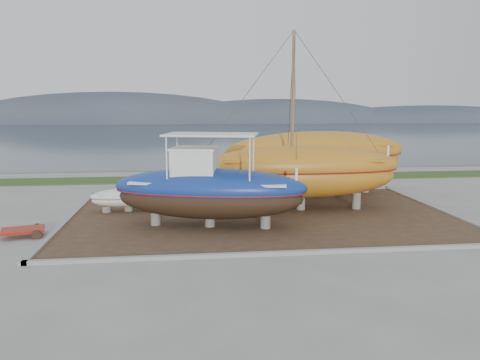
{
  "coord_description": "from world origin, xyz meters",
  "views": [
    {
      "loc": [
        -3.62,
        -18.0,
        5.38
      ],
      "look_at": [
        -1.04,
        4.0,
        1.78
      ],
      "focal_mm": 35.0,
      "sensor_mm": 36.0,
      "label": 1
    }
  ],
  "objects": [
    {
      "name": "dirt_patch",
      "position": [
        0.0,
        4.0,
        0.03
      ],
      "size": [
        18.0,
        12.0,
        0.06
      ],
      "primitive_type": "cube",
      "color": "#422D1E",
      "rests_on": "ground"
    },
    {
      "name": "ground",
      "position": [
        0.0,
        0.0,
        0.0
      ],
      "size": [
        140.0,
        140.0,
        0.0
      ],
      "primitive_type": "plane",
      "color": "gray",
      "rests_on": "ground"
    },
    {
      "name": "white_dinghy",
      "position": [
        -6.52,
        5.55,
        0.62
      ],
      "size": [
        3.87,
        1.93,
        1.11
      ],
      "primitive_type": null,
      "rotation": [
        0.0,
        0.0,
        0.15
      ],
      "color": "white",
      "rests_on": "dirt_patch"
    },
    {
      "name": "orange_sailboat",
      "position": [
        2.18,
        4.82,
        4.48
      ],
      "size": [
        10.12,
        3.45,
        8.85
      ],
      "primitive_type": null,
      "rotation": [
        0.0,
        0.0,
        -0.05
      ],
      "color": "#B3701B",
      "rests_on": "dirt_patch"
    },
    {
      "name": "blue_caique",
      "position": [
        -2.61,
        2.02,
        2.1
      ],
      "size": [
        8.86,
        4.49,
        4.08
      ],
      "primitive_type": null,
      "rotation": [
        0.0,
        0.0,
        -0.23
      ],
      "color": "navy",
      "rests_on": "dirt_patch"
    },
    {
      "name": "grass_strip",
      "position": [
        0.0,
        15.5,
        0.04
      ],
      "size": [
        44.0,
        3.0,
        0.08
      ],
      "primitive_type": "cube",
      "color": "#284219",
      "rests_on": "ground"
    },
    {
      "name": "sea",
      "position": [
        0.0,
        70.0,
        0.0
      ],
      "size": [
        260.0,
        100.0,
        0.04
      ],
      "primitive_type": null,
      "color": "#1B2A37",
      "rests_on": "ground"
    },
    {
      "name": "orange_bare_hull",
      "position": [
        4.07,
        8.57,
        1.89
      ],
      "size": [
        11.53,
        4.9,
        3.66
      ],
      "primitive_type": null,
      "rotation": [
        0.0,
        0.0,
        0.14
      ],
      "color": "#B3701B",
      "rests_on": "dirt_patch"
    },
    {
      "name": "curb_frame",
      "position": [
        0.0,
        4.0,
        0.07
      ],
      "size": [
        18.6,
        12.6,
        0.15
      ],
      "primitive_type": null,
      "color": "gray",
      "rests_on": "ground"
    },
    {
      "name": "red_trailer",
      "position": [
        -10.3,
        1.47,
        0.17
      ],
      "size": [
        2.69,
        1.79,
        0.35
      ],
      "primitive_type": null,
      "rotation": [
        0.0,
        0.0,
        0.25
      ],
      "color": "maroon",
      "rests_on": "ground"
    },
    {
      "name": "mountain_ridge",
      "position": [
        0.0,
        125.0,
        0.0
      ],
      "size": [
        200.0,
        36.0,
        20.0
      ],
      "primitive_type": null,
      "color": "#333D49",
      "rests_on": "ground"
    }
  ]
}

